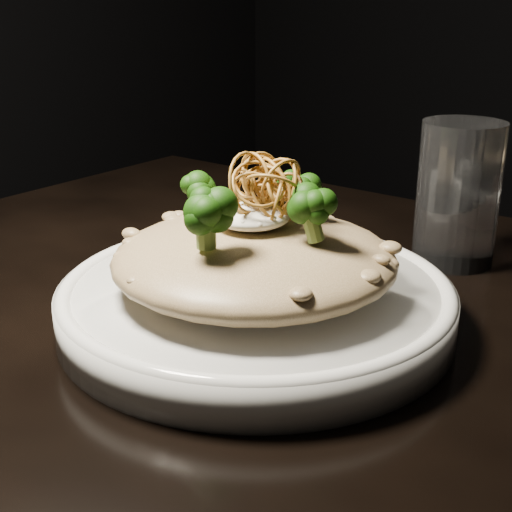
{
  "coord_description": "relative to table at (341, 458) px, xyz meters",
  "views": [
    {
      "loc": [
        0.22,
        -0.39,
        0.99
      ],
      "look_at": [
        -0.09,
        0.01,
        0.81
      ],
      "focal_mm": 50.0,
      "sensor_mm": 36.0,
      "label": 1
    }
  ],
  "objects": [
    {
      "name": "broccoli",
      "position": [
        -0.08,
        0.01,
        0.19
      ],
      "size": [
        0.14,
        0.14,
        0.05
      ],
      "primitive_type": null,
      "color": "black",
      "rests_on": "risotto"
    },
    {
      "name": "risotto",
      "position": [
        -0.08,
        0.01,
        0.14
      ],
      "size": [
        0.21,
        0.21,
        0.05
      ],
      "primitive_type": "ellipsoid",
      "color": "brown",
      "rests_on": "plate"
    },
    {
      "name": "drinking_glass",
      "position": [
        -0.02,
        0.23,
        0.15
      ],
      "size": [
        0.09,
        0.09,
        0.13
      ],
      "primitive_type": "cylinder",
      "rotation": [
        0.0,
        0.0,
        0.23
      ],
      "color": "silver",
      "rests_on": "table"
    },
    {
      "name": "shallots",
      "position": [
        -0.08,
        0.01,
        0.2
      ],
      "size": [
        0.06,
        0.06,
        0.04
      ],
      "primitive_type": null,
      "color": "#8D5B1D",
      "rests_on": "cheese"
    },
    {
      "name": "cheese",
      "position": [
        -0.09,
        0.01,
        0.17
      ],
      "size": [
        0.06,
        0.06,
        0.02
      ],
      "primitive_type": "ellipsoid",
      "color": "silver",
      "rests_on": "risotto"
    },
    {
      "name": "plate",
      "position": [
        -0.09,
        0.01,
        0.1
      ],
      "size": [
        0.3,
        0.3,
        0.03
      ],
      "primitive_type": "cylinder",
      "color": "silver",
      "rests_on": "table"
    },
    {
      "name": "table",
      "position": [
        0.0,
        0.0,
        0.0
      ],
      "size": [
        1.1,
        0.8,
        0.75
      ],
      "color": "black",
      "rests_on": "ground"
    }
  ]
}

